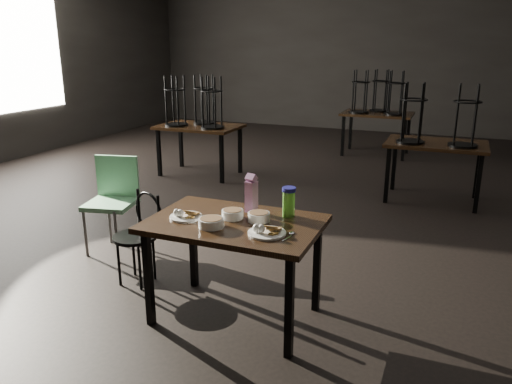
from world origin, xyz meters
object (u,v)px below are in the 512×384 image
at_px(main_table, 234,232).
at_px(water_bottle, 289,202).
at_px(juice_carton, 251,194).
at_px(school_chair, 113,195).
at_px(bentwood_chair, 140,230).

height_order(main_table, water_bottle, water_bottle).
relative_size(juice_carton, school_chair, 0.32).
height_order(water_bottle, school_chair, water_bottle).
bearing_deg(main_table, water_bottle, 37.03).
bearing_deg(bentwood_chair, school_chair, 162.47).
xyz_separation_m(water_bottle, bentwood_chair, (-1.29, 0.01, -0.41)).
height_order(main_table, juice_carton, juice_carton).
relative_size(juice_carton, water_bottle, 1.34).
distance_m(main_table, water_bottle, 0.44).
distance_m(juice_carton, school_chair, 1.72).
xyz_separation_m(juice_carton, school_chair, (-1.62, 0.47, -0.33)).
bearing_deg(main_table, juice_carton, 81.82).
xyz_separation_m(main_table, juice_carton, (0.03, 0.23, 0.21)).
bearing_deg(water_bottle, main_table, -142.97).
xyz_separation_m(main_table, school_chair, (-1.59, 0.70, -0.12)).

